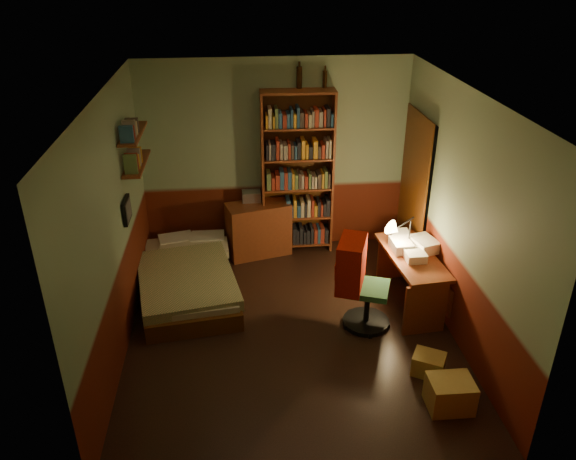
{
  "coord_description": "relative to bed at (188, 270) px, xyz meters",
  "views": [
    {
      "loc": [
        -0.52,
        -5.05,
        3.79
      ],
      "look_at": [
        0.0,
        0.25,
        1.1
      ],
      "focal_mm": 35.0,
      "sensor_mm": 36.0,
      "label": 1
    }
  ],
  "objects": [
    {
      "name": "cardboard_box_b",
      "position": [
        2.45,
        -1.76,
        -0.18
      ],
      "size": [
        0.39,
        0.37,
        0.21
      ],
      "primitive_type": "cube",
      "rotation": [
        0.0,
        0.0,
        -0.52
      ],
      "color": "olive",
      "rests_on": "ground"
    },
    {
      "name": "bookshelf",
      "position": [
        1.45,
        0.95,
        0.82
      ],
      "size": [
        0.96,
        0.32,
        2.21
      ],
      "primitive_type": "cube",
      "rotation": [
        0.0,
        0.0,
        -0.02
      ],
      "color": "brown",
      "rests_on": "ground"
    },
    {
      "name": "wall_left",
      "position": [
        -0.6,
        -0.9,
        1.01
      ],
      "size": [
        0.02,
        4.0,
        2.6
      ],
      "primitive_type": "cube",
      "color": "gray",
      "rests_on": "ground"
    },
    {
      "name": "bottle_left",
      "position": [
        1.47,
        1.06,
        2.06
      ],
      "size": [
        0.09,
        0.09,
        0.27
      ],
      "primitive_type": "cylinder",
      "rotation": [
        0.0,
        0.0,
        0.26
      ],
      "color": "black",
      "rests_on": "bookshelf"
    },
    {
      "name": "wall_front",
      "position": [
        1.16,
        -2.91,
        1.01
      ],
      "size": [
        3.5,
        0.02,
        2.6
      ],
      "primitive_type": "cube",
      "color": "gray",
      "rests_on": "ground"
    },
    {
      "name": "floor",
      "position": [
        1.16,
        -0.9,
        -0.3
      ],
      "size": [
        3.5,
        4.0,
        0.02
      ],
      "primitive_type": "cube",
      "color": "black",
      "rests_on": "ground"
    },
    {
      "name": "paper_stack",
      "position": [
        2.77,
        -0.41,
        0.43
      ],
      "size": [
        0.33,
        0.39,
        0.13
      ],
      "primitive_type": "cube",
      "rotation": [
        0.0,
        0.0,
        0.28
      ],
      "color": "silver",
      "rests_on": "desk"
    },
    {
      "name": "doorway",
      "position": [
        2.88,
        0.4,
        0.71
      ],
      "size": [
        0.06,
        0.9,
        2.0
      ],
      "primitive_type": "cube",
      "color": "black",
      "rests_on": "ground"
    },
    {
      "name": "door_trim",
      "position": [
        2.85,
        0.4,
        0.71
      ],
      "size": [
        0.02,
        0.98,
        2.08
      ],
      "primitive_type": "cube",
      "color": "#44220A",
      "rests_on": "ground"
    },
    {
      "name": "red_jacket",
      "position": [
        1.73,
        -0.87,
        1.14
      ],
      "size": [
        0.33,
        0.52,
        0.58
      ],
      "primitive_type": "cube",
      "rotation": [
        0.0,
        0.0,
        -0.14
      ],
      "color": "#B01506",
      "rests_on": "office_chair"
    },
    {
      "name": "bottle_right",
      "position": [
        1.79,
        1.06,
        2.03
      ],
      "size": [
        0.06,
        0.06,
        0.21
      ],
      "primitive_type": "cylinder",
      "rotation": [
        0.0,
        0.0,
        0.09
      ],
      "color": "black",
      "rests_on": "bookshelf"
    },
    {
      "name": "wall_back",
      "position": [
        1.16,
        1.11,
        1.01
      ],
      "size": [
        3.5,
        0.02,
        2.6
      ],
      "primitive_type": "cube",
      "color": "gray",
      "rests_on": "ground"
    },
    {
      "name": "bed",
      "position": [
        0.0,
        0.0,
        0.0
      ],
      "size": [
        1.28,
        2.05,
        0.57
      ],
      "primitive_type": "cube",
      "rotation": [
        0.0,
        0.0,
        0.13
      ],
      "color": "#657E46",
      "rests_on": "ground"
    },
    {
      "name": "ceiling",
      "position": [
        1.16,
        -0.9,
        2.32
      ],
      "size": [
        3.5,
        4.0,
        0.02
      ],
      "primitive_type": "cube",
      "color": "silver",
      "rests_on": "wall_back"
    },
    {
      "name": "cardboard_box_a",
      "position": [
        2.49,
        -2.22,
        -0.14
      ],
      "size": [
        0.4,
        0.32,
        0.3
      ],
      "primitive_type": "cube",
      "rotation": [
        0.0,
        0.0,
        -0.01
      ],
      "color": "olive",
      "rests_on": "ground"
    },
    {
      "name": "wall_shelf_upper",
      "position": [
        -0.48,
        0.2,
        1.66
      ],
      "size": [
        0.2,
        0.9,
        0.03
      ],
      "primitive_type": "cube",
      "color": "brown",
      "rests_on": "wall_left"
    },
    {
      "name": "dresser",
      "position": [
        0.91,
        0.87,
        0.08
      ],
      "size": [
        0.91,
        0.61,
        0.74
      ],
      "primitive_type": "cube",
      "rotation": [
        0.0,
        0.0,
        0.26
      ],
      "color": "brown",
      "rests_on": "ground"
    },
    {
      "name": "wall_right",
      "position": [
        2.92,
        -0.9,
        1.01
      ],
      "size": [
        0.02,
        4.0,
        2.6
      ],
      "primitive_type": "cube",
      "color": "gray",
      "rests_on": "ground"
    },
    {
      "name": "desk_lamp",
      "position": [
        2.6,
        -0.35,
        0.7
      ],
      "size": [
        0.2,
        0.2,
        0.68
      ],
      "primitive_type": "cone",
      "rotation": [
        0.0,
        0.0,
        -0.0
      ],
      "color": "black",
      "rests_on": "desk"
    },
    {
      "name": "framed_picture",
      "position": [
        -0.56,
        -0.3,
        0.96
      ],
      "size": [
        0.04,
        0.32,
        0.26
      ],
      "primitive_type": "cube",
      "color": "black",
      "rests_on": "wall_left"
    },
    {
      "name": "wall_shelf_lower",
      "position": [
        -0.48,
        0.2,
        1.31
      ],
      "size": [
        0.2,
        0.9,
        0.03
      ],
      "primitive_type": "cube",
      "color": "brown",
      "rests_on": "wall_left"
    },
    {
      "name": "desk",
      "position": [
        2.6,
        -0.53,
        0.04
      ],
      "size": [
        0.61,
        1.25,
        0.65
      ],
      "primitive_type": "cube",
      "rotation": [
        0.0,
        0.0,
        0.09
      ],
      "color": "brown",
      "rests_on": "ground"
    },
    {
      "name": "mini_stereo",
      "position": [
        0.83,
        0.99,
        0.52
      ],
      "size": [
        0.25,
        0.19,
        0.13
      ],
      "primitive_type": "cube",
      "rotation": [
        0.0,
        0.0,
        0.01
      ],
      "color": "#B2B2B7",
      "rests_on": "dresser"
    },
    {
      "name": "office_chair",
      "position": [
        2.02,
        -0.9,
        0.28
      ],
      "size": [
        0.71,
        0.66,
        1.14
      ],
      "primitive_type": "cube",
      "rotation": [
        0.0,
        0.0,
        -0.35
      ],
      "color": "#285B35",
      "rests_on": "ground"
    }
  ]
}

